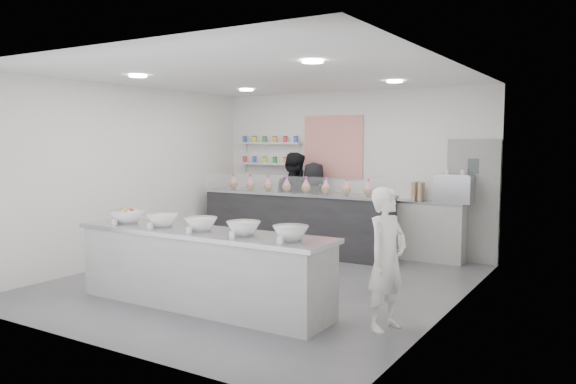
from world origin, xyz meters
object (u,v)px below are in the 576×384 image
at_px(prep_counter, 202,269).
at_px(woman_prep, 387,259).
at_px(espresso_ledge, 425,230).
at_px(staff_right, 314,206).
at_px(back_bar, 296,223).
at_px(espresso_machine, 455,189).
at_px(staff_left, 293,200).

xyz_separation_m(prep_counter, woman_prep, (2.28, 0.42, 0.30)).
distance_m(prep_counter, espresso_ledge, 4.43).
relative_size(prep_counter, staff_right, 2.13).
height_order(back_bar, staff_right, staff_right).
distance_m(espresso_ledge, staff_right, 2.14).
bearing_deg(espresso_machine, staff_right, -176.04).
height_order(espresso_machine, staff_left, staff_left).
distance_m(prep_counter, staff_right, 4.05).
relative_size(back_bar, espresso_machine, 6.02).
distance_m(prep_counter, back_bar, 3.55).
distance_m(espresso_ledge, staff_left, 2.56).
bearing_deg(woman_prep, espresso_machine, 18.82).
xyz_separation_m(prep_counter, staff_right, (-0.60, 3.99, 0.35)).
bearing_deg(prep_counter, staff_right, 98.15).
bearing_deg(espresso_machine, back_bar, -165.83).
bearing_deg(back_bar, espresso_ledge, 15.00).
bearing_deg(staff_left, staff_right, -174.18).
xyz_separation_m(back_bar, espresso_ledge, (2.20, 0.68, -0.05)).
bearing_deg(staff_right, back_bar, 56.64).
xyz_separation_m(back_bar, espresso_machine, (2.70, 0.68, 0.69)).
height_order(espresso_machine, staff_right, staff_right).
height_order(prep_counter, back_bar, back_bar).
bearing_deg(woman_prep, prep_counter, 115.08).
xyz_separation_m(back_bar, staff_left, (-0.31, 0.41, 0.35)).
relative_size(espresso_machine, staff_left, 0.33).
relative_size(espresso_machine, staff_right, 0.37).
distance_m(woman_prep, staff_right, 4.58).
bearing_deg(staff_right, woman_prep, 106.47).
bearing_deg(staff_left, espresso_ledge, 179.15).
xyz_separation_m(prep_counter, staff_left, (-1.00, 3.89, 0.44)).
bearing_deg(staff_left, woman_prep, 126.41).
bearing_deg(espresso_machine, espresso_ledge, 180.00).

